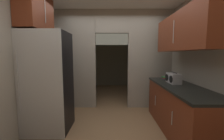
{
  "coord_description": "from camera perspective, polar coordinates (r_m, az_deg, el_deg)",
  "views": [
    {
      "loc": [
        0.0,
        -2.48,
        1.47
      ],
      "look_at": [
        -0.0,
        0.53,
        1.14
      ],
      "focal_mm": 22.96,
      "sensor_mm": 36.0,
      "label": 1
    }
  ],
  "objects": [
    {
      "name": "boombox",
      "position": [
        3.16,
        23.33,
        -3.06
      ],
      "size": [
        0.2,
        0.35,
        0.23
      ],
      "color": "#B2B2B7",
      "rests_on": "lower_cabinet_run"
    },
    {
      "name": "refrigerator",
      "position": [
        3.0,
        -24.03,
        -4.44
      ],
      "size": [
        0.79,
        0.72,
        1.89
      ],
      "color": "black",
      "rests_on": "ground"
    },
    {
      "name": "book_stack",
      "position": [
        3.57,
        20.55,
        -3.02
      ],
      "size": [
        0.14,
        0.16,
        0.06
      ],
      "color": "#2D609E",
      "rests_on": "lower_cabinet_run"
    },
    {
      "name": "lower_cabinet_run",
      "position": [
        3.08,
        25.4,
        -13.85
      ],
      "size": [
        0.68,
        1.99,
        0.89
      ],
      "color": "maroon",
      "rests_on": "ground"
    },
    {
      "name": "adjoining_room_shell",
      "position": [
        5.88,
        0.07,
        4.75
      ],
      "size": [
        3.23,
        2.93,
        2.65
      ],
      "color": "gray",
      "rests_on": "ground"
    },
    {
      "name": "kitchen_partition",
      "position": [
        3.92,
        0.08,
        5.23
      ],
      "size": [
        3.23,
        0.12,
        2.65
      ],
      "color": "#9E998C",
      "rests_on": "ground"
    },
    {
      "name": "upper_cabinet_fridgeside",
      "position": [
        3.24,
        -28.07,
        19.82
      ],
      "size": [
        0.36,
        0.87,
        0.71
      ],
      "color": "maroon"
    },
    {
      "name": "ground",
      "position": [
        2.88,
        0.04,
        -24.45
      ],
      "size": [
        20.0,
        20.0,
        0.0
      ],
      "primitive_type": "plane",
      "color": "#93704C"
    },
    {
      "name": "upper_cabinet_counterside",
      "position": [
        2.93,
        26.72,
        13.45
      ],
      "size": [
        0.36,
        1.79,
        0.67
      ],
      "color": "maroon"
    }
  ]
}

